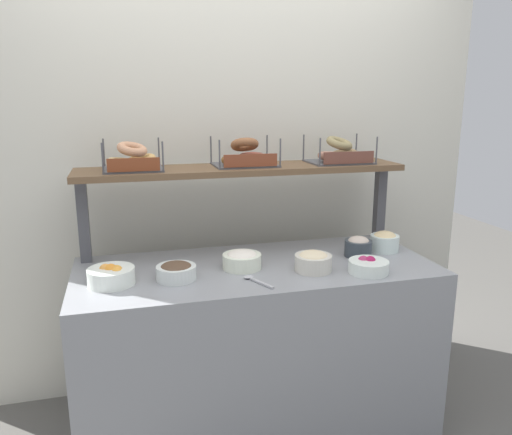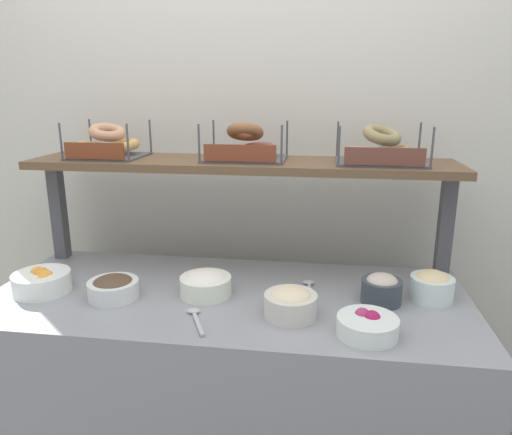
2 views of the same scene
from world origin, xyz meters
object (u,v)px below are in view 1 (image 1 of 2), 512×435
object	(u,v)px
bowl_tuna_salad	(358,246)
bagel_basket_everything	(339,154)
bowl_beet_salad	(368,266)
serving_spoon_by_edge	(306,254)
bowl_potato_salad	(313,261)
bagel_basket_sesame	(132,160)
bowl_fruit_salad	(111,275)
bowl_cream_cheese	(242,259)
bagel_basket_cinnamon_raisin	(244,156)
bowl_chocolate_spread	(176,271)
serving_spoon_near_plate	(254,280)
bowl_egg_salad	(385,241)

from	to	relation	value
bowl_tuna_salad	bagel_basket_everything	size ratio (longest dim) A/B	0.42
bowl_beet_salad	serving_spoon_by_edge	bearing A→B (deg)	120.12
bowl_potato_salad	bagel_basket_sesame	xyz separation A→B (m)	(-0.76, 0.40, 0.43)
bowl_potato_salad	bowl_fruit_salad	xyz separation A→B (m)	(-0.88, 0.06, -0.01)
bowl_cream_cheese	bowl_tuna_salad	bearing A→B (deg)	2.54
bowl_beet_salad	bowl_fruit_salad	world-z (taller)	bowl_fruit_salad
bagel_basket_cinnamon_raisin	bagel_basket_everything	world-z (taller)	bagel_basket_cinnamon_raisin
bowl_potato_salad	bagel_basket_cinnamon_raisin	bearing A→B (deg)	117.13
bowl_chocolate_spread	serving_spoon_by_edge	distance (m)	0.68
bowl_tuna_salad	bowl_cream_cheese	world-z (taller)	bowl_tuna_salad
bowl_beet_salad	bowl_fruit_salad	bearing A→B (deg)	172.51
bowl_beet_salad	serving_spoon_near_plate	xyz separation A→B (m)	(-0.52, 0.03, -0.02)
bowl_potato_salad	serving_spoon_near_plate	bearing A→B (deg)	-168.21
bagel_basket_sesame	bagel_basket_cinnamon_raisin	distance (m)	0.54
bowl_chocolate_spread	serving_spoon_by_edge	world-z (taller)	bowl_chocolate_spread
bagel_basket_sesame	bowl_tuna_salad	bearing A→B (deg)	-13.98
bagel_basket_sesame	bowl_chocolate_spread	bearing A→B (deg)	-67.28
bowl_egg_salad	serving_spoon_by_edge	size ratio (longest dim) A/B	0.82
bowl_potato_salad	serving_spoon_near_plate	size ratio (longest dim) A/B	1.02
bowl_beet_salad	bowl_cream_cheese	distance (m)	0.57
serving_spoon_near_plate	bowl_chocolate_spread	bearing A→B (deg)	160.97
bowl_tuna_salad	bowl_chocolate_spread	bearing A→B (deg)	-174.02
bowl_fruit_salad	bowl_egg_salad	xyz separation A→B (m)	(1.34, 0.13, 0.01)
bowl_cream_cheese	bowl_potato_salad	bearing A→B (deg)	-21.10
bowl_fruit_salad	serving_spoon_by_edge	size ratio (longest dim) A/B	1.11
bowl_tuna_salad	bowl_chocolate_spread	distance (m)	0.91
bowl_chocolate_spread	bagel_basket_cinnamon_raisin	world-z (taller)	bagel_basket_cinnamon_raisin
bowl_fruit_salad	bagel_basket_sesame	bearing A→B (deg)	70.84
bowl_fruit_salad	bowl_beet_salad	bearing A→B (deg)	-7.49
bowl_cream_cheese	bowl_fruit_salad	size ratio (longest dim) A/B	0.91
bowl_beet_salad	serving_spoon_near_plate	distance (m)	0.52
bowl_tuna_salad	serving_spoon_near_plate	distance (m)	0.62
bowl_fruit_salad	bowl_cream_cheese	bearing A→B (deg)	5.65
bowl_beet_salad	bagel_basket_everything	world-z (taller)	bagel_basket_everything
bowl_egg_salad	serving_spoon_near_plate	xyz separation A→B (m)	(-0.75, -0.25, -0.04)
bowl_tuna_salad	bowl_chocolate_spread	size ratio (longest dim) A/B	0.78
serving_spoon_by_edge	bowl_potato_salad	bearing A→B (deg)	-103.19
bagel_basket_sesame	bowl_cream_cheese	bearing A→B (deg)	-32.28
bowl_chocolate_spread	bowl_potato_salad	world-z (taller)	bowl_potato_salad
bagel_basket_cinnamon_raisin	bowl_tuna_salad	bearing A→B (deg)	-28.51
bowl_egg_salad	bagel_basket_sesame	size ratio (longest dim) A/B	0.53
bowl_tuna_salad	bagel_basket_cinnamon_raisin	distance (m)	0.72
bowl_beet_salad	bagel_basket_cinnamon_raisin	size ratio (longest dim) A/B	0.58
bowl_cream_cheese	bowl_fruit_salad	bearing A→B (deg)	-174.35
bowl_egg_salad	serving_spoon_by_edge	world-z (taller)	bowl_egg_salad
bowl_potato_salad	bagel_basket_sesame	distance (m)	0.96
bowl_tuna_salad	bowl_fruit_salad	size ratio (longest dim) A/B	0.68
serving_spoon_near_plate	bagel_basket_cinnamon_raisin	size ratio (longest dim) A/B	0.53
bowl_tuna_salad	serving_spoon_by_edge	size ratio (longest dim) A/B	0.76
bowl_tuna_salad	bagel_basket_cinnamon_raisin	bearing A→B (deg)	151.49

